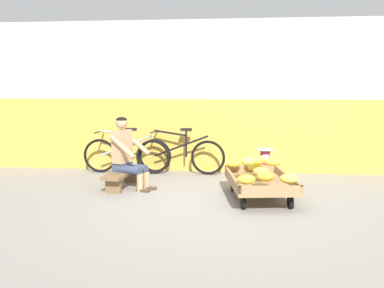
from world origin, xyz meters
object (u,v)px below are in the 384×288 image
(vendor_seated, at_px, (127,153))
(bicycle_far_left, at_px, (181,155))
(plastic_crate, at_px, (265,175))
(banana_cart, at_px, (260,183))
(shopping_bag, at_px, (259,183))
(weighing_scale, at_px, (265,157))
(low_bench, at_px, (123,175))
(bicycle_near_left, at_px, (126,155))

(vendor_seated, bearing_deg, bicycle_far_left, 60.07)
(plastic_crate, relative_size, bicycle_far_left, 0.22)
(banana_cart, distance_m, shopping_bag, 0.53)
(plastic_crate, xyz_separation_m, shopping_bag, (-0.12, -0.47, -0.03))
(weighing_scale, xyz_separation_m, shopping_bag, (-0.12, -0.47, -0.33))
(low_bench, bearing_deg, plastic_crate, 12.13)
(bicycle_far_left, bearing_deg, shopping_bag, -40.10)
(plastic_crate, distance_m, bicycle_near_left, 2.62)
(banana_cart, xyz_separation_m, vendor_seated, (-2.08, 0.46, 0.33))
(low_bench, height_order, shopping_bag, low_bench)
(banana_cart, bearing_deg, weighing_scale, 82.33)
(low_bench, relative_size, vendor_seated, 0.99)
(plastic_crate, relative_size, bicycle_near_left, 0.22)
(vendor_seated, relative_size, bicycle_near_left, 0.69)
(vendor_seated, height_order, bicycle_near_left, vendor_seated)
(low_bench, height_order, vendor_seated, vendor_seated)
(plastic_crate, distance_m, weighing_scale, 0.30)
(shopping_bag, bearing_deg, bicycle_near_left, 155.54)
(bicycle_far_left, bearing_deg, banana_cart, -50.79)
(plastic_crate, xyz_separation_m, bicycle_far_left, (-1.51, 0.70, 0.20))
(banana_cart, relative_size, low_bench, 1.38)
(banana_cart, xyz_separation_m, bicycle_near_left, (-2.40, 1.61, 0.11))
(banana_cart, xyz_separation_m, plastic_crate, (0.13, 0.99, -0.09))
(plastic_crate, relative_size, weighing_scale, 1.20)
(low_bench, relative_size, bicycle_far_left, 0.68)
(bicycle_near_left, xyz_separation_m, shopping_bag, (2.42, -1.10, -0.23))
(plastic_crate, xyz_separation_m, weighing_scale, (-0.00, -0.00, 0.30))
(bicycle_near_left, relative_size, shopping_bag, 6.92)
(plastic_crate, bearing_deg, weighing_scale, -90.00)
(low_bench, height_order, weighing_scale, weighing_scale)
(plastic_crate, xyz_separation_m, bicycle_near_left, (-2.54, 0.63, 0.20))
(low_bench, relative_size, shopping_bag, 4.69)
(vendor_seated, distance_m, shopping_bag, 2.14)
(vendor_seated, relative_size, weighing_scale, 3.80)
(plastic_crate, bearing_deg, low_bench, -167.87)
(bicycle_near_left, bearing_deg, shopping_bag, -24.46)
(bicycle_near_left, bearing_deg, bicycle_far_left, 3.97)
(low_bench, distance_m, shopping_bag, 2.18)
(banana_cart, relative_size, vendor_seated, 1.36)
(weighing_scale, height_order, bicycle_far_left, bicycle_far_left)
(vendor_seated, bearing_deg, bicycle_near_left, 105.71)
(weighing_scale, bearing_deg, bicycle_far_left, 155.17)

